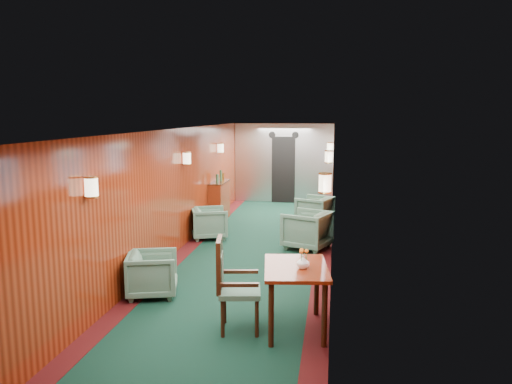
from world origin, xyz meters
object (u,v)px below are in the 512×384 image
(armchair_left_near, at_px, (153,274))
(armchair_left_far, at_px, (209,223))
(dining_table, at_px, (296,277))
(side_chair, at_px, (231,281))
(credenza, at_px, (219,200))
(armchair_right_far, at_px, (315,211))
(armchair_right_near, at_px, (307,230))

(armchair_left_near, xyz_separation_m, armchair_left_far, (-0.02, 3.49, 0.01))
(dining_table, distance_m, side_chair, 0.80)
(credenza, distance_m, armchair_right_far, 2.42)
(credenza, relative_size, armchair_right_far, 1.64)
(side_chair, bearing_deg, credenza, 95.01)
(dining_table, height_order, armchair_right_near, dining_table)
(credenza, height_order, armchair_left_near, credenza)
(side_chair, height_order, armchair_right_far, side_chair)
(dining_table, bearing_deg, armchair_left_far, 109.37)
(side_chair, xyz_separation_m, armchair_right_near, (0.72, 3.97, -0.25))
(side_chair, xyz_separation_m, credenza, (-1.62, 6.35, -0.13))
(dining_table, height_order, armchair_right_far, dining_table)
(armchair_left_far, xyz_separation_m, armchair_right_near, (2.14, -0.51, 0.04))
(armchair_right_far, bearing_deg, dining_table, 21.97)
(credenza, height_order, armchair_left_far, credenza)
(armchair_left_far, bearing_deg, side_chair, 176.85)
(side_chair, relative_size, armchair_right_far, 1.52)
(credenza, height_order, armchair_right_near, credenza)
(dining_table, bearing_deg, side_chair, -178.16)
(dining_table, bearing_deg, armchair_right_far, 82.56)
(side_chair, height_order, armchair_left_near, side_chair)
(side_chair, relative_size, armchair_left_near, 1.62)
(credenza, relative_size, armchair_left_near, 1.75)
(credenza, relative_size, armchair_left_far, 1.70)
(side_chair, distance_m, armchair_left_near, 1.74)
(side_chair, height_order, armchair_left_far, side_chair)
(armchair_left_near, bearing_deg, armchair_right_near, -51.38)
(dining_table, bearing_deg, armchair_left_near, 150.92)
(armchair_right_near, bearing_deg, armchair_right_far, -159.85)
(armchair_right_near, relative_size, armchair_right_far, 1.09)
(credenza, xyz_separation_m, armchair_left_far, (0.21, -1.86, -0.17))
(credenza, xyz_separation_m, armchair_right_far, (2.41, -0.17, -0.15))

